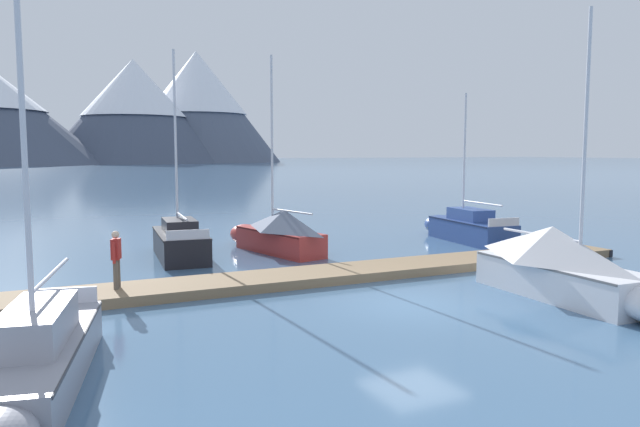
{
  "coord_description": "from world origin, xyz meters",
  "views": [
    {
      "loc": [
        -9.7,
        -13.75,
        4.27
      ],
      "look_at": [
        0.0,
        6.0,
        2.0
      ],
      "focal_mm": 33.78,
      "sensor_mm": 36.0,
      "label": 1
    }
  ],
  "objects_px": {
    "sailboat_nearest_berth": "(35,360)",
    "sailboat_second_berth": "(179,241)",
    "person_on_dock": "(116,256)",
    "sailboat_mid_dock_port": "(276,232)",
    "sailboat_mid_dock_starboard": "(569,267)",
    "sailboat_far_berth": "(465,227)"
  },
  "relations": [
    {
      "from": "sailboat_second_berth",
      "to": "sailboat_mid_dock_starboard",
      "type": "bearing_deg",
      "value": -54.91
    },
    {
      "from": "sailboat_far_berth",
      "to": "person_on_dock",
      "type": "relative_size",
      "value": 4.17
    },
    {
      "from": "sailboat_nearest_berth",
      "to": "sailboat_mid_dock_port",
      "type": "bearing_deg",
      "value": 51.95
    },
    {
      "from": "sailboat_mid_dock_starboard",
      "to": "person_on_dock",
      "type": "relative_size",
      "value": 4.84
    },
    {
      "from": "sailboat_nearest_berth",
      "to": "person_on_dock",
      "type": "xyz_separation_m",
      "value": [
        2.26,
        6.58,
        0.66
      ]
    },
    {
      "from": "sailboat_mid_dock_port",
      "to": "person_on_dock",
      "type": "relative_size",
      "value": 4.9
    },
    {
      "from": "sailboat_second_berth",
      "to": "sailboat_far_berth",
      "type": "bearing_deg",
      "value": -6.25
    },
    {
      "from": "sailboat_mid_dock_port",
      "to": "sailboat_mid_dock_starboard",
      "type": "xyz_separation_m",
      "value": [
        4.48,
        -11.41,
        0.08
      ]
    },
    {
      "from": "sailboat_second_berth",
      "to": "person_on_dock",
      "type": "relative_size",
      "value": 4.93
    },
    {
      "from": "sailboat_mid_dock_port",
      "to": "sailboat_mid_dock_starboard",
      "type": "relative_size",
      "value": 1.01
    },
    {
      "from": "sailboat_second_berth",
      "to": "person_on_dock",
      "type": "height_order",
      "value": "sailboat_second_berth"
    },
    {
      "from": "sailboat_nearest_berth",
      "to": "sailboat_far_berth",
      "type": "height_order",
      "value": "sailboat_nearest_berth"
    },
    {
      "from": "sailboat_second_berth",
      "to": "sailboat_mid_dock_port",
      "type": "distance_m",
      "value": 4.04
    },
    {
      "from": "sailboat_nearest_berth",
      "to": "person_on_dock",
      "type": "distance_m",
      "value": 6.99
    },
    {
      "from": "sailboat_nearest_berth",
      "to": "sailboat_second_berth",
      "type": "relative_size",
      "value": 1.1
    },
    {
      "from": "sailboat_mid_dock_starboard",
      "to": "person_on_dock",
      "type": "height_order",
      "value": "sailboat_mid_dock_starboard"
    },
    {
      "from": "sailboat_mid_dock_starboard",
      "to": "sailboat_second_berth",
      "type": "bearing_deg",
      "value": 125.09
    },
    {
      "from": "sailboat_second_berth",
      "to": "sailboat_mid_dock_starboard",
      "type": "xyz_separation_m",
      "value": [
        8.46,
        -12.05,
        0.28
      ]
    },
    {
      "from": "sailboat_nearest_berth",
      "to": "person_on_dock",
      "type": "bearing_deg",
      "value": 71.02
    },
    {
      "from": "sailboat_mid_dock_starboard",
      "to": "person_on_dock",
      "type": "distance_m",
      "value": 13.1
    },
    {
      "from": "sailboat_second_berth",
      "to": "sailboat_mid_dock_starboard",
      "type": "distance_m",
      "value": 14.73
    },
    {
      "from": "sailboat_nearest_berth",
      "to": "sailboat_far_berth",
      "type": "bearing_deg",
      "value": 30.76
    }
  ]
}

